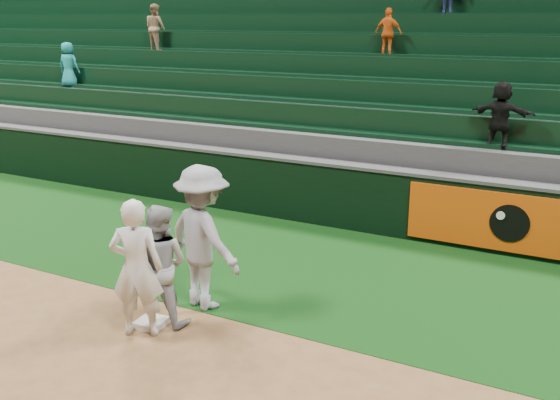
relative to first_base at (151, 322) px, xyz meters
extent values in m
plane|color=brown|center=(0.30, -0.29, -0.04)|extent=(70.00, 70.00, 0.00)
cube|color=black|center=(0.30, 2.71, -0.04)|extent=(36.00, 4.20, 0.01)
cube|color=white|center=(0.00, 0.00, 0.00)|extent=(0.38, 0.38, 0.08)
imported|color=silver|center=(0.02, -0.23, 0.85)|extent=(0.77, 0.67, 1.78)
imported|color=#9DA0A7|center=(0.07, 0.15, 0.77)|extent=(0.88, 0.74, 1.61)
imported|color=#9496A0|center=(0.29, 0.81, 0.97)|extent=(1.45, 1.08, 2.00)
cube|color=black|center=(0.30, 4.91, 0.56)|extent=(36.00, 0.35, 1.20)
cube|color=#D84C0A|center=(3.30, 4.72, 0.56)|extent=(2.60, 0.05, 1.00)
cylinder|color=black|center=(3.70, 4.69, 0.56)|extent=(0.64, 0.02, 0.64)
cylinder|color=white|center=(3.55, 4.67, 0.68)|extent=(0.14, 0.02, 0.14)
cube|color=#424244|center=(0.30, 4.91, 1.18)|extent=(36.00, 0.40, 0.06)
cube|color=#363739|center=(0.30, 5.64, 0.78)|extent=(36.00, 0.85, 1.65)
cube|color=black|center=(0.30, 5.89, 1.86)|extent=(36.00, 0.14, 0.50)
cube|color=black|center=(0.30, 5.72, 1.65)|extent=(36.00, 0.45, 0.08)
cube|color=#363739|center=(0.30, 6.49, 1.01)|extent=(36.00, 0.85, 2.10)
cube|color=black|center=(0.30, 6.74, 2.31)|extent=(36.00, 0.14, 0.50)
cube|color=black|center=(0.30, 6.57, 2.10)|extent=(36.00, 0.45, 0.08)
cube|color=#363739|center=(0.30, 7.34, 1.23)|extent=(36.00, 0.85, 2.55)
cube|color=black|center=(0.30, 7.59, 2.76)|extent=(36.00, 0.14, 0.50)
cube|color=black|center=(0.30, 7.42, 2.55)|extent=(36.00, 0.45, 0.08)
cube|color=#363739|center=(0.30, 8.19, 1.46)|extent=(36.00, 0.85, 3.00)
cube|color=black|center=(0.30, 8.44, 3.21)|extent=(36.00, 0.14, 0.50)
cube|color=black|center=(0.30, 8.27, 3.00)|extent=(36.00, 0.45, 0.08)
cube|color=#363739|center=(0.30, 9.04, 1.68)|extent=(36.00, 0.85, 3.45)
cube|color=black|center=(0.30, 9.29, 3.66)|extent=(36.00, 0.14, 0.50)
cube|color=black|center=(0.30, 9.12, 3.45)|extent=(36.00, 0.45, 0.08)
cube|color=#363739|center=(0.30, 9.89, 1.91)|extent=(36.00, 0.85, 3.90)
cube|color=black|center=(0.30, 10.14, 4.11)|extent=(36.00, 0.14, 0.50)
cube|color=black|center=(0.30, 9.97, 3.90)|extent=(36.00, 0.45, 0.08)
cube|color=#363739|center=(0.30, 10.74, 2.13)|extent=(36.00, 0.85, 4.35)
imported|color=teal|center=(-7.83, 6.45, 2.64)|extent=(0.62, 0.46, 1.16)
imported|color=#DA5B14|center=(0.31, 8.15, 3.50)|extent=(0.65, 0.32, 1.08)
imported|color=black|center=(3.26, 5.60, 2.20)|extent=(1.14, 0.52, 1.18)
imported|color=#9C7D5B|center=(-6.25, 8.15, 3.58)|extent=(0.70, 0.60, 1.23)
camera|label=1|loc=(4.93, -5.70, 3.81)|focal=40.00mm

